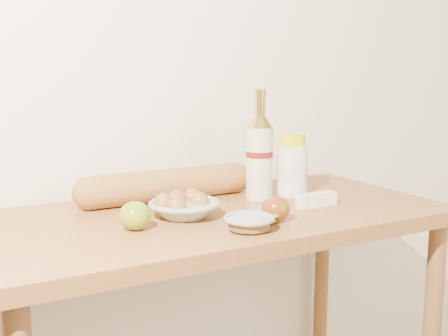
# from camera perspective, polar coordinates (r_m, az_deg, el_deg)

# --- Properties ---
(back_wall) EXTENTS (3.50, 0.02, 2.60)m
(back_wall) POSITION_cam_1_polar(r_m,az_deg,el_deg) (1.74, -5.71, 10.94)
(back_wall) COLOR silver
(back_wall) RESTS_ON ground
(table) EXTENTS (1.20, 0.60, 0.90)m
(table) POSITION_cam_1_polar(r_m,az_deg,el_deg) (1.53, -0.54, -8.87)
(table) COLOR #A96D36
(table) RESTS_ON ground
(bourbon_bottle) EXTENTS (0.10, 0.10, 0.32)m
(bourbon_bottle) POSITION_cam_1_polar(r_m,az_deg,el_deg) (1.61, 3.62, 1.35)
(bourbon_bottle) COLOR beige
(bourbon_bottle) RESTS_ON table
(cream_bottle) EXTENTS (0.11, 0.11, 0.18)m
(cream_bottle) POSITION_cam_1_polar(r_m,az_deg,el_deg) (1.67, 6.94, 0.10)
(cream_bottle) COLOR silver
(cream_bottle) RESTS_ON table
(egg_bowl) EXTENTS (0.21, 0.21, 0.06)m
(egg_bowl) POSITION_cam_1_polar(r_m,az_deg,el_deg) (1.43, -4.13, -3.94)
(egg_bowl) COLOR #94A29D
(egg_bowl) RESTS_ON table
(baguette) EXTENTS (0.54, 0.10, 0.09)m
(baguette) POSITION_cam_1_polar(r_m,az_deg,el_deg) (1.61, -5.80, -1.72)
(baguette) COLOR #B67D37
(baguette) RESTS_ON table
(apple_yellowgreen) EXTENTS (0.08, 0.08, 0.07)m
(apple_yellowgreen) POSITION_cam_1_polar(r_m,az_deg,el_deg) (1.33, -9.04, -4.80)
(apple_yellowgreen) COLOR #9D921F
(apple_yellowgreen) RESTS_ON table
(apple_redgreen_right) EXTENTS (0.09, 0.09, 0.07)m
(apple_redgreen_right) POSITION_cam_1_polar(r_m,az_deg,el_deg) (1.39, 5.28, -4.14)
(apple_redgreen_right) COLOR maroon
(apple_redgreen_right) RESTS_ON table
(sugar_bowl) EXTENTS (0.16, 0.16, 0.03)m
(sugar_bowl) POSITION_cam_1_polar(r_m,az_deg,el_deg) (1.31, 2.58, -5.57)
(sugar_bowl) COLOR #8F9C97
(sugar_bowl) RESTS_ON table
(syrup_bowl) EXTENTS (0.10, 0.10, 0.03)m
(syrup_bowl) POSITION_cam_1_polar(r_m,az_deg,el_deg) (1.39, 3.97, -4.90)
(syrup_bowl) COLOR gray
(syrup_bowl) RESTS_ON table
(butter_stick) EXTENTS (0.12, 0.04, 0.04)m
(butter_stick) POSITION_cam_1_polar(r_m,az_deg,el_deg) (1.56, 9.38, -3.19)
(butter_stick) COLOR beige
(butter_stick) RESTS_ON table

